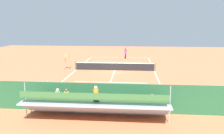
{
  "coord_description": "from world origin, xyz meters",
  "views": [
    {
      "loc": [
        -2.19,
        29.08,
        6.06
      ],
      "look_at": [
        0.0,
        4.0,
        1.2
      ],
      "focal_mm": 37.37,
      "sensor_mm": 36.0,
      "label": 1
    }
  ],
  "objects": [
    {
      "name": "tennis_ball_near",
      "position": [
        1.0,
        -8.04,
        0.03
      ],
      "size": [
        0.07,
        0.07,
        0.07
      ],
      "primitive_type": "sphere",
      "color": "#CCDB33",
      "rests_on": "ground"
    },
    {
      "name": "bleacher_stand",
      "position": [
        0.01,
        15.34,
        0.91
      ],
      "size": [
        9.06,
        2.4,
        2.48
      ],
      "color": "#9EA0A5",
      "rests_on": "ground"
    },
    {
      "name": "tennis_net",
      "position": [
        0.0,
        0.0,
        0.5
      ],
      "size": [
        10.3,
        0.1,
        1.07
      ],
      "color": "black",
      "rests_on": "ground"
    },
    {
      "name": "tennis_racket",
      "position": [
        -0.66,
        -10.27,
        0.01
      ],
      "size": [
        0.45,
        0.56,
        0.03
      ],
      "color": "black",
      "rests_on": "ground"
    },
    {
      "name": "umpire_chair",
      "position": [
        6.2,
        0.1,
        1.31
      ],
      "size": [
        0.67,
        0.67,
        2.14
      ],
      "color": "#A88456",
      "rests_on": "ground"
    },
    {
      "name": "equipment_bag",
      "position": [
        -1.18,
        13.4,
        0.18
      ],
      "size": [
        0.9,
        0.36,
        0.36
      ],
      "primitive_type": "cube",
      "color": "#B22D2D",
      "rests_on": "ground"
    },
    {
      "name": "backdrop_wall",
      "position": [
        0.0,
        14.0,
        1.0
      ],
      "size": [
        18.0,
        0.16,
        2.0
      ],
      "primitive_type": "cube",
      "color": "#235633",
      "rests_on": "ground"
    },
    {
      "name": "courtside_bench",
      "position": [
        -3.22,
        13.27,
        0.56
      ],
      "size": [
        1.8,
        0.4,
        0.93
      ],
      "color": "#234C2D",
      "rests_on": "ground"
    },
    {
      "name": "tennis_player",
      "position": [
        -1.08,
        -9.87,
        1.02
      ],
      "size": [
        0.44,
        0.56,
        1.93
      ],
      "color": "black",
      "rests_on": "ground"
    },
    {
      "name": "line_judge",
      "position": [
        3.98,
        13.29,
        1.02
      ],
      "size": [
        0.38,
        0.54,
        1.93
      ],
      "color": "#232328",
      "rests_on": "ground"
    },
    {
      "name": "court_line_markings",
      "position": [
        0.0,
        -0.04,
        0.0
      ],
      "size": [
        10.1,
        22.2,
        0.01
      ],
      "color": "white",
      "rests_on": "ground"
    },
    {
      "name": "ground_plane",
      "position": [
        0.0,
        0.0,
        0.0
      ],
      "size": [
        60.0,
        60.0,
        0.0
      ],
      "primitive_type": "plane",
      "color": "#CC7047"
    }
  ]
}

